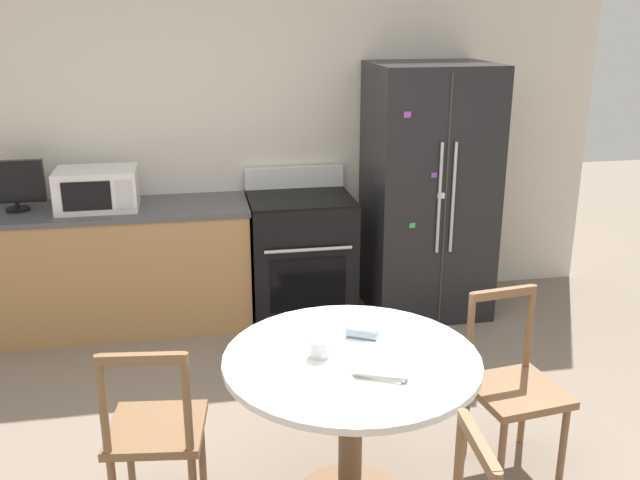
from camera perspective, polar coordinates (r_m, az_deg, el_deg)
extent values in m
cube|color=silver|center=(5.47, -4.13, 8.25)|extent=(5.20, 0.10, 2.60)
cube|color=#AD7F4C|center=(5.34, -16.46, -2.35)|extent=(1.98, 0.62, 0.86)
cube|color=#4C4C51|center=(5.21, -16.90, 2.30)|extent=(2.00, 0.64, 0.03)
cube|color=black|center=(5.37, 8.62, 3.88)|extent=(0.87, 0.74, 1.86)
cube|color=#333333|center=(5.03, 9.99, 2.84)|extent=(0.01, 0.01, 1.79)
cylinder|color=silver|center=(4.98, 9.54, 3.29)|extent=(0.02, 0.02, 0.78)
cylinder|color=silver|center=(5.02, 10.61, 3.33)|extent=(0.02, 0.02, 0.78)
cube|color=white|center=(5.00, 9.66, 3.52)|extent=(0.05, 0.02, 0.04)
cube|color=purple|center=(4.94, 9.12, 5.15)|extent=(0.04, 0.01, 0.03)
cube|color=purple|center=(4.80, 7.00, 9.93)|extent=(0.05, 0.01, 0.04)
cube|color=#3FB259|center=(4.99, 7.39, 1.17)|extent=(0.04, 0.01, 0.04)
cube|color=black|center=(5.33, -1.55, -1.42)|extent=(0.75, 0.64, 0.90)
cube|color=black|center=(5.06, -0.96, -3.59)|extent=(0.54, 0.01, 0.40)
cylinder|color=silver|center=(4.94, -0.93, -0.79)|extent=(0.62, 0.02, 0.02)
cube|color=black|center=(5.19, -1.59, 3.37)|extent=(0.75, 0.64, 0.02)
cube|color=white|center=(5.45, -2.08, 5.04)|extent=(0.75, 0.06, 0.16)
cube|color=white|center=(5.16, -17.39, 3.92)|extent=(0.54, 0.38, 0.28)
cube|color=black|center=(4.98, -18.18, 3.35)|extent=(0.32, 0.01, 0.20)
cube|color=silver|center=(4.95, -15.37, 3.53)|extent=(0.11, 0.01, 0.20)
cylinder|color=black|center=(5.33, -23.02, 2.29)|extent=(0.16, 0.16, 0.02)
cylinder|color=black|center=(5.32, -23.06, 2.60)|extent=(0.03, 0.03, 0.04)
cube|color=black|center=(5.29, -23.28, 4.33)|extent=(0.39, 0.05, 0.29)
cylinder|color=white|center=(3.20, 2.54, -9.55)|extent=(1.14, 1.14, 0.03)
cylinder|color=brown|center=(3.38, 2.45, -15.10)|extent=(0.11, 0.11, 0.71)
cube|color=brown|center=(3.39, -12.94, -14.52)|extent=(0.47, 0.47, 0.04)
cylinder|color=brown|center=(3.69, -14.99, -15.96)|extent=(0.04, 0.04, 0.41)
cylinder|color=brown|center=(3.63, -9.45, -16.11)|extent=(0.04, 0.04, 0.41)
cylinder|color=brown|center=(3.14, -16.98, -12.48)|extent=(0.04, 0.04, 0.45)
cylinder|color=brown|center=(3.08, -10.59, -12.63)|extent=(0.04, 0.04, 0.45)
cube|color=brown|center=(3.01, -14.11, -9.20)|extent=(0.35, 0.08, 0.04)
cube|color=brown|center=(3.72, 15.47, -11.60)|extent=(0.47, 0.47, 0.04)
cylinder|color=brown|center=(3.81, 18.88, -15.17)|extent=(0.04, 0.04, 0.41)
cylinder|color=brown|center=(3.63, 14.31, -16.46)|extent=(0.04, 0.04, 0.41)
cylinder|color=brown|center=(4.04, 15.94, -12.79)|extent=(0.04, 0.04, 0.41)
cylinder|color=brown|center=(3.87, 11.57, -13.85)|extent=(0.04, 0.04, 0.41)
cylinder|color=brown|center=(3.84, 16.41, -6.62)|extent=(0.04, 0.04, 0.45)
cylinder|color=brown|center=(3.66, 11.90, -7.46)|extent=(0.04, 0.04, 0.45)
cube|color=brown|center=(3.67, 14.45, -4.13)|extent=(0.35, 0.08, 0.04)
cylinder|color=brown|center=(2.71, 11.06, -17.29)|extent=(0.04, 0.04, 0.45)
cube|color=brown|center=(2.47, 12.58, -15.65)|extent=(0.06, 0.35, 0.04)
cylinder|color=silver|center=(3.17, -0.04, -8.62)|extent=(0.09, 0.09, 0.08)
cylinder|color=#4C8C59|center=(3.18, -0.04, -8.91)|extent=(0.08, 0.08, 0.04)
cylinder|color=#A3BCDB|center=(3.35, 3.36, -7.43)|extent=(0.16, 0.12, 0.05)
cube|color=white|center=(3.13, 5.31, -9.81)|extent=(0.35, 0.37, 0.01)
cube|color=beige|center=(3.13, 5.32, -9.68)|extent=(0.34, 0.37, 0.01)
cube|color=silver|center=(3.13, 5.32, -9.55)|extent=(0.32, 0.36, 0.01)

